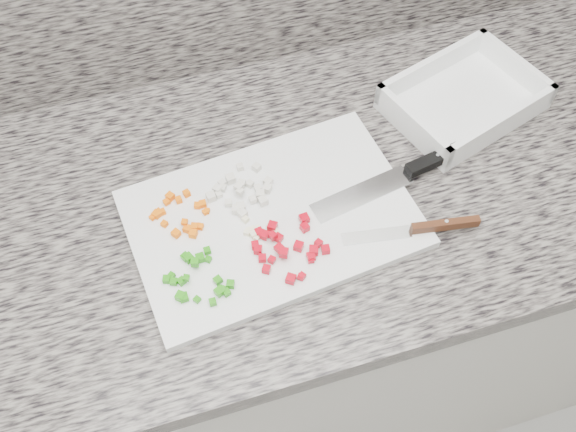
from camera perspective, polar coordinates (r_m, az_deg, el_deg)
cabinet at (r=1.44m, az=-2.64°, el=-9.02°), size 3.92×0.62×0.86m
countertop at (r=1.05m, az=-3.58°, el=1.22°), size 3.96×0.64×0.04m
cutting_board at (r=1.00m, az=-1.43°, el=-0.23°), size 0.46×0.33×0.01m
carrot_pile at (r=1.00m, az=-9.50°, el=0.03°), size 0.09×0.09×0.02m
onion_pile at (r=1.01m, az=-4.12°, el=2.08°), size 0.11×0.10×0.02m
green_pepper_pile at (r=0.94m, az=-8.10°, el=-5.45°), size 0.10×0.10×0.02m
red_pepper_pile at (r=0.95m, az=-0.05°, el=-2.77°), size 0.11×0.11×0.02m
garlic_pile at (r=0.97m, az=-2.81°, el=-1.26°), size 0.05×0.05×0.01m
chef_knife at (r=1.06m, az=10.92°, el=3.99°), size 0.28×0.08×0.02m
paring_knife at (r=1.00m, az=12.33°, el=-1.00°), size 0.21×0.05×0.02m
tray at (r=1.18m, az=15.33°, el=9.90°), size 0.30×0.25×0.05m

